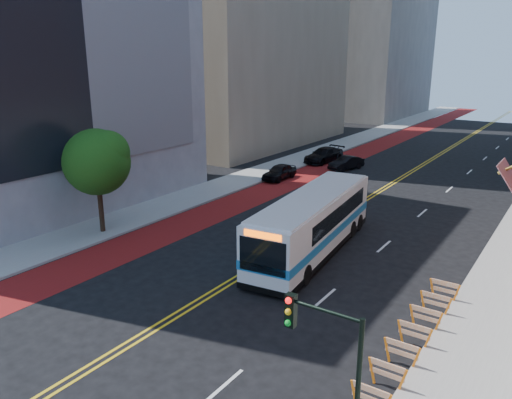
{
  "coord_description": "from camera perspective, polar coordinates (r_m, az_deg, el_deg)",
  "views": [
    {
      "loc": [
        14.17,
        -13.86,
        11.31
      ],
      "look_at": [
        -0.57,
        8.0,
        3.57
      ],
      "focal_mm": 35.0,
      "sensor_mm": 36.0,
      "label": 1
    }
  ],
  "objects": [
    {
      "name": "traffic_signal",
      "position": [
        13.69,
        8.11,
        -17.49
      ],
      "size": [
        2.21,
        0.34,
        5.07
      ],
      "color": "black",
      "rests_on": "sidewalk_right"
    },
    {
      "name": "car_c",
      "position": [
        54.38,
        7.76,
        5.05
      ],
      "size": [
        2.94,
        5.64,
        1.56
      ],
      "primitive_type": "imported",
      "rotation": [
        0.0,
        0.0,
        -0.15
      ],
      "color": "black",
      "rests_on": "ground"
    },
    {
      "name": "center_line_outer",
      "position": [
        47.41,
        15.82,
        1.94
      ],
      "size": [
        0.14,
        140.0,
        0.01
      ],
      "primitive_type": "cube",
      "color": "gold",
      "rests_on": "ground"
    },
    {
      "name": "street_tree",
      "position": [
        32.91,
        -17.65,
        4.38
      ],
      "size": [
        4.2,
        4.2,
        6.7
      ],
      "color": "black",
      "rests_on": "sidewalk_left"
    },
    {
      "name": "car_b",
      "position": [
        51.3,
        10.28,
        4.13
      ],
      "size": [
        2.54,
        4.28,
        1.33
      ],
      "primitive_type": "imported",
      "rotation": [
        0.0,
        0.0,
        -0.3
      ],
      "color": "black",
      "rests_on": "ground"
    },
    {
      "name": "car_a",
      "position": [
        46.5,
        2.68,
        3.17
      ],
      "size": [
        1.71,
        4.18,
        1.42
      ],
      "primitive_type": "imported",
      "rotation": [
        0.0,
        0.0,
        -0.01
      ],
      "color": "black",
      "rests_on": "ground"
    },
    {
      "name": "lane_dashes",
      "position": [
        53.9,
        23.21,
        2.93
      ],
      "size": [
        0.14,
        98.2,
        0.01
      ],
      "color": "silver",
      "rests_on": "ground"
    },
    {
      "name": "construction_barriers",
      "position": [
        20.81,
        17.01,
        -15.17
      ],
      "size": [
        1.42,
        10.91,
        1.0
      ],
      "color": "orange",
      "rests_on": "ground"
    },
    {
      "name": "bus_lane_paint",
      "position": [
        50.47,
        6.89,
        3.31
      ],
      "size": [
        3.6,
        140.0,
        0.01
      ],
      "primitive_type": "cube",
      "color": "maroon",
      "rests_on": "ground"
    },
    {
      "name": "transit_bus",
      "position": [
        29.28,
        6.58,
        -2.61
      ],
      "size": [
        4.2,
        13.1,
        3.54
      ],
      "rotation": [
        0.0,
        0.0,
        0.11
      ],
      "color": "silver",
      "rests_on": "ground"
    },
    {
      "name": "sidewalk_left",
      "position": [
        52.3,
        3.09,
        3.94
      ],
      "size": [
        4.0,
        140.0,
        0.15
      ],
      "primitive_type": "cube",
      "color": "gray",
      "rests_on": "ground"
    },
    {
      "name": "center_line_inner",
      "position": [
        47.52,
        15.41,
        2.01
      ],
      "size": [
        0.14,
        140.0,
        0.01
      ],
      "primitive_type": "cube",
      "color": "gold",
      "rests_on": "ground"
    },
    {
      "name": "ground",
      "position": [
        22.82,
        -10.39,
        -13.64
      ],
      "size": [
        160.0,
        160.0,
        0.0
      ],
      "primitive_type": "plane",
      "color": "black",
      "rests_on": "ground"
    }
  ]
}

